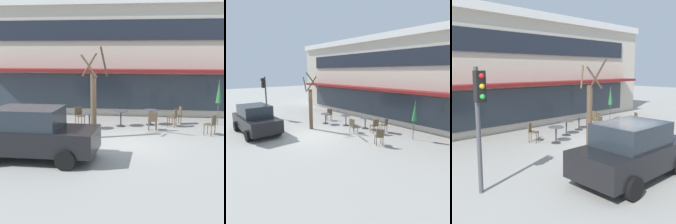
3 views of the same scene
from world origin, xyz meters
TOP-DOWN VIEW (x-y plane):
  - ground_plane at (0.00, 0.00)m, footprint 80.00×80.00m
  - building_facade at (0.00, 9.96)m, footprint 19.69×9.10m
  - cafe_table_near_wall at (-0.36, 3.22)m, footprint 0.70×0.70m
  - cafe_table_streetside at (-1.74, 2.44)m, footprint 0.70×0.70m
  - cafe_table_by_tree at (1.06, 3.70)m, footprint 0.70×0.70m
  - patio_umbrella_green_folded at (4.33, 4.11)m, footprint 0.28×0.28m
  - cafe_chair_0 at (-2.43, 3.34)m, footprint 0.56×0.56m
  - cafe_chair_1 at (3.68, 1.88)m, footprint 0.56×0.56m
  - cafe_chair_2 at (2.42, 4.02)m, footprint 0.48×0.48m
  - cafe_chair_3 at (1.17, 2.42)m, footprint 0.43×0.43m
  - cafe_chair_4 at (2.15, 3.38)m, footprint 0.50×0.50m
  - parked_sedan at (-2.75, -2.26)m, footprint 4.23×2.07m
  - street_tree at (-1.25, 0.86)m, footprint 1.06×1.05m

SIDE VIEW (x-z plane):
  - ground_plane at x=0.00m, z-range 0.00..0.00m
  - cafe_table_near_wall at x=-0.36m, z-range 0.14..0.90m
  - cafe_table_streetside at x=-1.74m, z-range 0.14..0.90m
  - cafe_table_by_tree at x=1.06m, z-range 0.14..0.90m
  - cafe_chair_0 at x=-2.43m, z-range 0.08..0.97m
  - cafe_chair_1 at x=3.68m, z-range 0.08..0.97m
  - cafe_chair_2 at x=2.42m, z-range 0.08..0.97m
  - cafe_chair_3 at x=1.17m, z-range 0.08..0.97m
  - cafe_chair_4 at x=2.15m, z-range 0.08..0.97m
  - parked_sedan at x=-2.75m, z-range 0.00..1.76m
  - street_tree at x=-1.25m, z-range -0.32..3.46m
  - patio_umbrella_green_folded at x=4.33m, z-range 0.53..2.73m
  - building_facade at x=0.00m, z-range 0.00..6.53m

